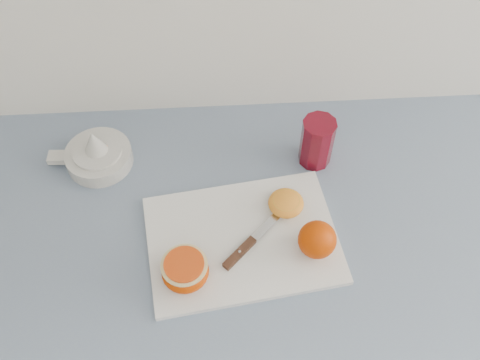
{
  "coord_description": "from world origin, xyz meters",
  "views": [
    {
      "loc": [
        -0.13,
        1.13,
        1.79
      ],
      "look_at": [
        -0.1,
        1.73,
        0.96
      ],
      "focal_mm": 40.0,
      "sensor_mm": 36.0,
      "label": 1
    }
  ],
  "objects_px": {
    "citrus_juicer": "(97,155)",
    "cutting_board": "(243,240)",
    "counter": "(215,305)",
    "half_orange": "(185,271)",
    "red_tumbler": "(317,143)"
  },
  "relations": [
    {
      "from": "citrus_juicer",
      "to": "cutting_board",
      "type": "bearing_deg",
      "value": -35.87
    },
    {
      "from": "counter",
      "to": "citrus_juicer",
      "type": "bearing_deg",
      "value": 146.24
    },
    {
      "from": "cutting_board",
      "to": "half_orange",
      "type": "bearing_deg",
      "value": -144.99
    },
    {
      "from": "counter",
      "to": "citrus_juicer",
      "type": "xyz_separation_m",
      "value": [
        -0.22,
        0.15,
        0.47
      ]
    },
    {
      "from": "citrus_juicer",
      "to": "half_orange",
      "type": "bearing_deg",
      "value": -57.15
    },
    {
      "from": "citrus_juicer",
      "to": "counter",
      "type": "bearing_deg",
      "value": -33.76
    },
    {
      "from": "citrus_juicer",
      "to": "red_tumbler",
      "type": "height_order",
      "value": "red_tumbler"
    },
    {
      "from": "cutting_board",
      "to": "red_tumbler",
      "type": "distance_m",
      "value": 0.26
    },
    {
      "from": "cutting_board",
      "to": "counter",
      "type": "bearing_deg",
      "value": 137.85
    },
    {
      "from": "counter",
      "to": "citrus_juicer",
      "type": "relative_size",
      "value": 13.8
    },
    {
      "from": "counter",
      "to": "half_orange",
      "type": "xyz_separation_m",
      "value": [
        -0.04,
        -0.14,
        0.48
      ]
    },
    {
      "from": "citrus_juicer",
      "to": "red_tumbler",
      "type": "distance_m",
      "value": 0.46
    },
    {
      "from": "half_orange",
      "to": "red_tumbler",
      "type": "relative_size",
      "value": 0.75
    },
    {
      "from": "half_orange",
      "to": "citrus_juicer",
      "type": "xyz_separation_m",
      "value": [
        -0.18,
        0.29,
        -0.01
      ]
    },
    {
      "from": "half_orange",
      "to": "citrus_juicer",
      "type": "bearing_deg",
      "value": 122.85
    }
  ]
}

